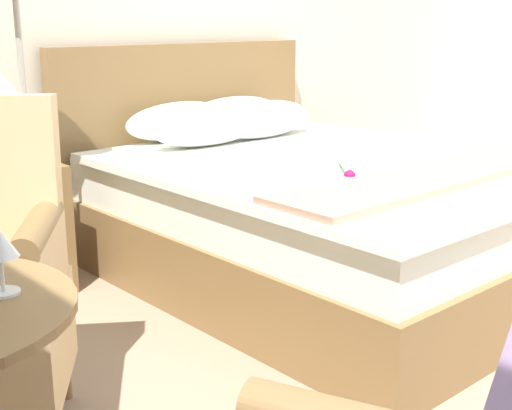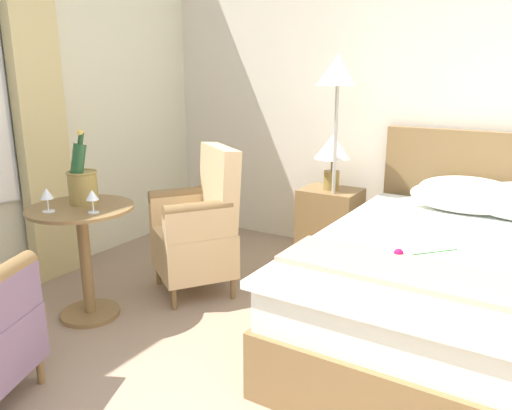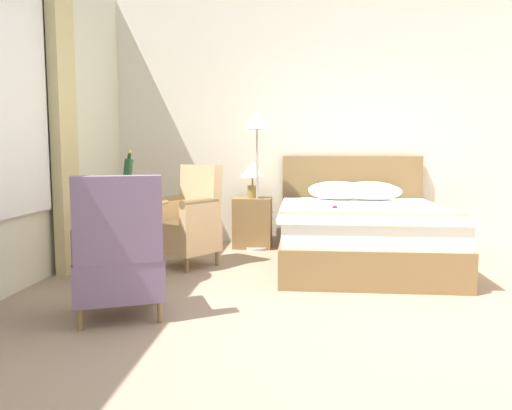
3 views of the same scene
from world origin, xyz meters
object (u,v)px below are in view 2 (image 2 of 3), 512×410
Objects in this scene: bed at (472,286)px; nightstand at (330,225)px; bedside_lamp at (333,151)px; side_table_round at (84,249)px; champagne_bucket at (82,181)px; armchair_by_window at (199,228)px; wine_glass_near_edge at (92,196)px; wine_glass_near_bucket at (47,195)px; floor_lamp_brass at (337,95)px.

nightstand is at bearing 148.14° from bed.
bedside_lamp is 1.97m from side_table_round.
champagne_bucket reaches higher than bedside_lamp.
bed is at bearing 8.85° from armchair_by_window.
wine_glass_near_edge is (0.22, -0.11, -0.04)m from champagne_bucket.
side_table_round is (-0.90, -1.69, 0.15)m from nightstand.
bedside_lamp is 3.18× the size of wine_glass_near_edge.
wine_glass_near_edge is at bearing 27.62° from wine_glass_near_bucket.
floor_lamp_brass is 2.05m from side_table_round.
bed is 2.22m from wine_glass_near_edge.
bedside_lamp is 3.09× the size of wine_glass_near_bucket.
wine_glass_near_bucket is at bearing -152.59° from bed.
bed is 5.02× the size of bedside_lamp.
armchair_by_window is (-0.61, -0.90, -0.88)m from floor_lamp_brass.
side_table_round is 0.41m from wine_glass_near_edge.
champagne_bucket is at bearing 84.88° from wine_glass_near_bucket.
wine_glass_near_bucket is (-0.96, -1.86, 0.52)m from nightstand.
bed is 3.63× the size of nightstand.
bedside_lamp is at bearing 62.01° from side_table_round.
nightstand is 4.39× the size of wine_glass_near_edge.
wine_glass_near_bucket is at bearing -117.36° from nightstand.
wine_glass_near_bucket is at bearing -110.81° from side_table_round.
nightstand is at bearing 62.64° from wine_glass_near_bucket.
floor_lamp_brass is at bearing 56.30° from champagne_bucket.
armchair_by_window is (0.36, 0.68, 0.01)m from side_table_round.
bed reaches higher than nightstand.
bed reaches higher than armchair_by_window.
bedside_lamp is 0.96× the size of champagne_bucket.
bedside_lamp reaches higher than side_table_round.
bed reaches higher than bedside_lamp.
nightstand is 1.96m from champagne_bucket.
bed is 15.94× the size of wine_glass_near_edge.
champagne_bucket reaches higher than armchair_by_window.
nightstand is 0.59× the size of armchair_by_window.
floor_lamp_brass reaches higher than nightstand.
bed reaches higher than wine_glass_near_edge.
bedside_lamp reaches higher than armchair_by_window.
wine_glass_near_edge is at bearing -116.04° from floor_lamp_brass.
bed is at bearing 22.50° from champagne_bucket.
nightstand is at bearing 62.01° from side_table_round.
wine_glass_near_bucket is at bearing -120.52° from floor_lamp_brass.
nightstand is at bearing 120.37° from floor_lamp_brass.
nightstand is 1.05m from floor_lamp_brass.
bed is 1.64m from floor_lamp_brass.
bedside_lamp is (-0.00, 0.00, 0.61)m from nightstand.
armchair_by_window is at bearing 63.42° from wine_glass_near_bucket.
bedside_lamp is (-1.20, 0.74, 0.57)m from bed.
bedside_lamp is at bearing 67.32° from wine_glass_near_edge.
armchair_by_window is (-1.73, -0.27, 0.12)m from bed.
floor_lamp_brass is at bearing 59.48° from wine_glass_near_bucket.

